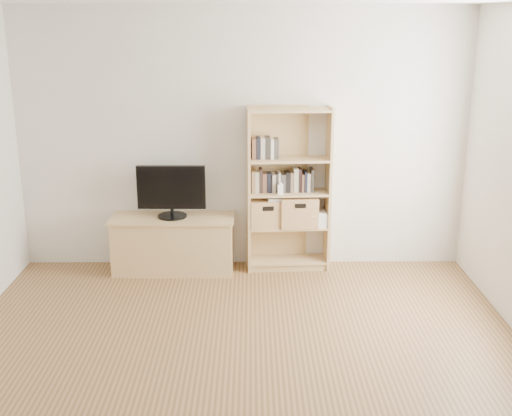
{
  "coord_description": "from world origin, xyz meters",
  "views": [
    {
      "loc": [
        0.09,
        -3.82,
        2.49
      ],
      "look_at": [
        0.13,
        1.9,
        0.77
      ],
      "focal_mm": 45.0,
      "sensor_mm": 36.0,
      "label": 1
    }
  ],
  "objects_px": {
    "basket_left": "(266,212)",
    "basket_right": "(298,210)",
    "television": "(171,191)",
    "baby_monitor": "(280,189)",
    "tv_stand": "(174,245)",
    "laptop": "(284,197)",
    "bookshelf": "(288,190)"
  },
  "relations": [
    {
      "from": "bookshelf",
      "to": "baby_monitor",
      "type": "relative_size",
      "value": 16.59
    },
    {
      "from": "baby_monitor",
      "to": "basket_right",
      "type": "bearing_deg",
      "value": 17.68
    },
    {
      "from": "bookshelf",
      "to": "basket_left",
      "type": "bearing_deg",
      "value": -178.81
    },
    {
      "from": "tv_stand",
      "to": "television",
      "type": "distance_m",
      "value": 0.56
    },
    {
      "from": "television",
      "to": "laptop",
      "type": "height_order",
      "value": "television"
    },
    {
      "from": "tv_stand",
      "to": "baby_monitor",
      "type": "relative_size",
      "value": 11.96
    },
    {
      "from": "tv_stand",
      "to": "baby_monitor",
      "type": "xyz_separation_m",
      "value": [
        1.07,
        -0.02,
        0.58
      ]
    },
    {
      "from": "tv_stand",
      "to": "basket_left",
      "type": "xyz_separation_m",
      "value": [
        0.94,
        0.06,
        0.33
      ]
    },
    {
      "from": "tv_stand",
      "to": "baby_monitor",
      "type": "distance_m",
      "value": 1.22
    },
    {
      "from": "television",
      "to": "basket_left",
      "type": "bearing_deg",
      "value": 4.27
    },
    {
      "from": "bookshelf",
      "to": "baby_monitor",
      "type": "xyz_separation_m",
      "value": [
        -0.09,
        -0.1,
        0.03
      ]
    },
    {
      "from": "bookshelf",
      "to": "television",
      "type": "relative_size",
      "value": 2.46
    },
    {
      "from": "baby_monitor",
      "to": "basket_left",
      "type": "bearing_deg",
      "value": 139.18
    },
    {
      "from": "basket_left",
      "to": "basket_right",
      "type": "xyz_separation_m",
      "value": [
        0.32,
        0.02,
        0.01
      ]
    },
    {
      "from": "basket_left",
      "to": "laptop",
      "type": "relative_size",
      "value": 1.06
    },
    {
      "from": "baby_monitor",
      "to": "laptop",
      "type": "xyz_separation_m",
      "value": [
        0.04,
        0.09,
        -0.11
      ]
    },
    {
      "from": "baby_monitor",
      "to": "tv_stand",
      "type": "bearing_deg",
      "value": 168.87
    },
    {
      "from": "tv_stand",
      "to": "basket_right",
      "type": "height_order",
      "value": "basket_right"
    },
    {
      "from": "tv_stand",
      "to": "television",
      "type": "height_order",
      "value": "television"
    },
    {
      "from": "television",
      "to": "baby_monitor",
      "type": "height_order",
      "value": "television"
    },
    {
      "from": "bookshelf",
      "to": "basket_right",
      "type": "height_order",
      "value": "bookshelf"
    },
    {
      "from": "tv_stand",
      "to": "laptop",
      "type": "distance_m",
      "value": 1.21
    },
    {
      "from": "basket_right",
      "to": "baby_monitor",
      "type": "bearing_deg",
      "value": -156.33
    },
    {
      "from": "basket_right",
      "to": "laptop",
      "type": "bearing_deg",
      "value": 179.75
    },
    {
      "from": "tv_stand",
      "to": "basket_right",
      "type": "xyz_separation_m",
      "value": [
        1.26,
        0.08,
        0.34
      ]
    },
    {
      "from": "basket_left",
      "to": "laptop",
      "type": "height_order",
      "value": "laptop"
    },
    {
      "from": "basket_left",
      "to": "tv_stand",
      "type": "bearing_deg",
      "value": 177.31
    },
    {
      "from": "bookshelf",
      "to": "television",
      "type": "xyz_separation_m",
      "value": [
        -1.16,
        -0.08,
        0.01
      ]
    },
    {
      "from": "tv_stand",
      "to": "basket_left",
      "type": "distance_m",
      "value": 1.0
    },
    {
      "from": "basket_right",
      "to": "laptop",
      "type": "distance_m",
      "value": 0.2
    },
    {
      "from": "bookshelf",
      "to": "baby_monitor",
      "type": "distance_m",
      "value": 0.13
    },
    {
      "from": "bookshelf",
      "to": "laptop",
      "type": "xyz_separation_m",
      "value": [
        -0.05,
        -0.01,
        -0.08
      ]
    }
  ]
}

